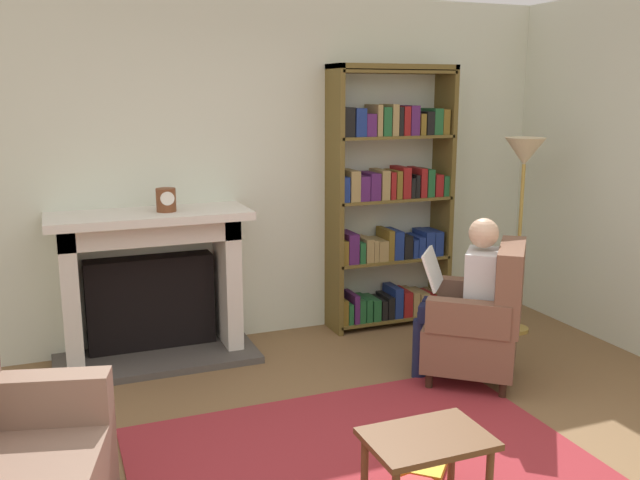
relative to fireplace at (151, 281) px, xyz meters
name	(u,v)px	position (x,y,z in m)	size (l,w,h in m)	color
back_wall	(245,170)	(0.81, 0.25, 0.76)	(5.60, 0.10, 2.70)	silver
side_wall_right	(630,174)	(3.46, -1.05, 0.76)	(0.10, 5.20, 2.70)	silver
area_rug	(365,465)	(0.81, -2.00, -0.58)	(2.40, 1.80, 0.01)	maroon
fireplace	(151,281)	(0.00, 0.00, 0.00)	(1.46, 0.64, 1.12)	#4C4742
mantel_clock	(166,200)	(0.12, -0.10, 0.61)	(0.14, 0.14, 0.17)	brown
bookshelf	(390,201)	(1.98, 0.03, 0.48)	(1.05, 0.32, 2.17)	brown
armchair_reading	(482,321)	(2.03, -1.27, -0.17)	(0.89, 0.89, 0.97)	#331E14
seated_reader	(466,292)	(1.94, -1.19, 0.03)	(0.59, 0.57, 1.14)	silver
side_table	(427,449)	(0.86, -2.54, -0.22)	(0.56, 0.39, 0.43)	brown
scattered_books	(421,472)	(1.03, -2.21, -0.56)	(0.47, 0.44, 0.04)	gold
floor_lamp	(524,169)	(2.88, -0.53, 0.77)	(0.32, 0.32, 1.61)	#B7933F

